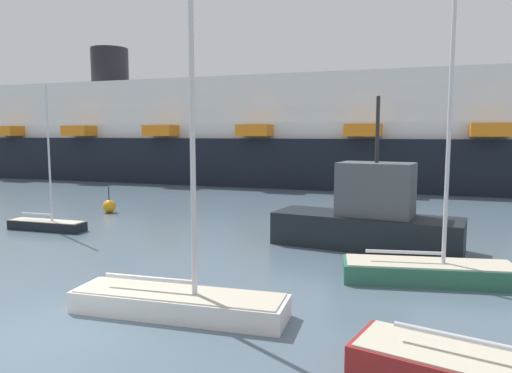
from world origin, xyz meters
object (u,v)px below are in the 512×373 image
(fishing_boat_3, at_px, (369,218))
(channel_buoy_0, at_px, (109,206))
(sailboat_0, at_px, (179,296))
(cruise_ship, at_px, (230,136))
(sailboat_1, at_px, (47,223))
(sailboat_4, at_px, (429,268))

(fishing_boat_3, height_order, channel_buoy_0, fishing_boat_3)
(fishing_boat_3, bearing_deg, sailboat_0, -105.63)
(channel_buoy_0, bearing_deg, cruise_ship, 89.79)
(sailboat_1, bearing_deg, channel_buoy_0, 91.75)
(sailboat_0, height_order, fishing_boat_3, sailboat_0)
(sailboat_0, height_order, cruise_ship, cruise_ship)
(sailboat_1, xyz_separation_m, sailboat_4, (18.08, -3.29, 0.10))
(sailboat_4, xyz_separation_m, cruise_ship, (-18.14, 30.12, 4.10))
(channel_buoy_0, relative_size, cruise_ship, 0.02)
(channel_buoy_0, bearing_deg, sailboat_4, -25.96)
(sailboat_1, distance_m, sailboat_4, 18.38)
(sailboat_4, distance_m, cruise_ship, 35.40)
(sailboat_0, xyz_separation_m, channel_buoy_0, (-11.63, 13.92, -0.13))
(sailboat_0, relative_size, channel_buoy_0, 6.96)
(channel_buoy_0, xyz_separation_m, cruise_ship, (0.08, 21.26, 4.17))
(sailboat_0, xyz_separation_m, cruise_ship, (-11.55, 35.18, 4.04))
(sailboat_1, height_order, sailboat_4, sailboat_4)
(sailboat_0, height_order, channel_buoy_0, sailboat_0)
(sailboat_4, bearing_deg, sailboat_1, 161.23)
(sailboat_1, relative_size, cruise_ship, 0.09)
(sailboat_1, distance_m, fishing_boat_3, 15.88)
(sailboat_1, relative_size, sailboat_4, 0.71)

